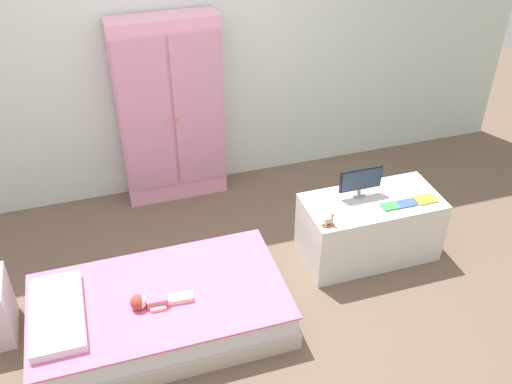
{
  "coord_description": "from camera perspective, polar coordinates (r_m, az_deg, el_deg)",
  "views": [
    {
      "loc": [
        -0.62,
        -2.78,
        2.95
      ],
      "look_at": [
        0.38,
        0.41,
        0.59
      ],
      "focal_mm": 40.28,
      "sensor_mm": 36.0,
      "label": 1
    }
  ],
  "objects": [
    {
      "name": "doll",
      "position": [
        3.71,
        -10.49,
        -10.63
      ],
      "size": [
        0.39,
        0.14,
        0.1
      ],
      "color": "#D6668E",
      "rests_on": "bed"
    },
    {
      "name": "ground_plane",
      "position": [
        4.11,
        -3.36,
        -10.91
      ],
      "size": [
        10.0,
        10.0,
        0.02
      ],
      "primitive_type": "cube",
      "color": "brown"
    },
    {
      "name": "back_wall",
      "position": [
        4.68,
        -9.0,
        14.85
      ],
      "size": [
        6.4,
        0.05,
        2.7
      ],
      "primitive_type": "cube",
      "color": "silver",
      "rests_on": "ground_plane"
    },
    {
      "name": "bed",
      "position": [
        3.89,
        -9.47,
        -11.6
      ],
      "size": [
        1.64,
        0.92,
        0.29
      ],
      "color": "beige",
      "rests_on": "ground_plane"
    },
    {
      "name": "book_yellow",
      "position": [
        4.33,
        16.46,
        -0.7
      ],
      "size": [
        0.16,
        0.11,
        0.02
      ],
      "primitive_type": "cube",
      "color": "gold",
      "rests_on": "tv_stand"
    },
    {
      "name": "book_blue",
      "position": [
        4.25,
        14.69,
        -1.1
      ],
      "size": [
        0.14,
        0.09,
        0.01
      ],
      "primitive_type": "cube",
      "color": "blue",
      "rests_on": "tv_stand"
    },
    {
      "name": "tv_stand",
      "position": [
        4.39,
        11.18,
        -3.47
      ],
      "size": [
        1.0,
        0.49,
        0.5
      ],
      "primitive_type": "cube",
      "color": "silver",
      "rests_on": "ground_plane"
    },
    {
      "name": "tv_monitor",
      "position": [
        4.19,
        10.35,
        1.17
      ],
      "size": [
        0.32,
        0.1,
        0.23
      ],
      "color": "#99999E",
      "rests_on": "tv_stand"
    },
    {
      "name": "wardrobe",
      "position": [
        4.75,
        -8.48,
        7.82
      ],
      "size": [
        0.84,
        0.27,
        1.58
      ],
      "color": "#E599BC",
      "rests_on": "ground_plane"
    },
    {
      "name": "rocking_horse_toy",
      "position": [
        3.92,
        7.31,
        -2.77
      ],
      "size": [
        0.09,
        0.04,
        0.11
      ],
      "color": "#8E6642",
      "rests_on": "tv_stand"
    },
    {
      "name": "book_green",
      "position": [
        4.19,
        13.16,
        -1.4
      ],
      "size": [
        0.12,
        0.09,
        0.01
      ],
      "primitive_type": "cube",
      "color": "#429E51",
      "rests_on": "tv_stand"
    },
    {
      "name": "pillow",
      "position": [
        3.78,
        -19.15,
        -11.36
      ],
      "size": [
        0.32,
        0.66,
        0.06
      ],
      "primitive_type": "cube",
      "color": "silver",
      "rests_on": "bed"
    }
  ]
}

